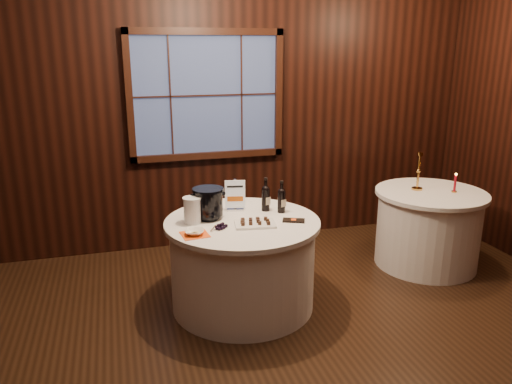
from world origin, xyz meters
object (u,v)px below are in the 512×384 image
object	(u,v)px
side_table	(428,228)
port_bottle_left	(266,197)
chocolate_box	(294,220)
main_table	(243,263)
sign_stand	(235,200)
red_candle	(455,185)
ice_bucket	(208,203)
brass_candlestick	(418,176)
port_bottle_right	(281,199)
cracker_bowl	(195,232)
chocolate_plate	(255,223)
grape_bunch	(222,227)
glass_pitcher	(193,210)

from	to	relation	value
side_table	port_bottle_left	xyz separation A→B (m)	(-1.74, -0.11, 0.51)
port_bottle_left	chocolate_box	distance (m)	0.38
side_table	main_table	bearing A→B (deg)	-171.47
sign_stand	red_candle	bearing A→B (deg)	11.09
ice_bucket	brass_candlestick	world-z (taller)	brass_candlestick
ice_bucket	red_candle	xyz separation A→B (m)	(2.45, 0.10, -0.06)
brass_candlestick	port_bottle_right	bearing A→B (deg)	-169.13
chocolate_box	cracker_bowl	size ratio (longest dim) A/B	1.24
main_table	side_table	world-z (taller)	same
port_bottle_left	cracker_bowl	bearing A→B (deg)	-172.17
port_bottle_left	chocolate_box	xyz separation A→B (m)	(0.14, -0.33, -0.12)
main_table	brass_candlestick	world-z (taller)	brass_candlestick
main_table	port_bottle_right	bearing A→B (deg)	15.83
side_table	ice_bucket	xyz separation A→B (m)	(-2.26, -0.18, 0.52)
ice_bucket	side_table	bearing A→B (deg)	4.54
cracker_bowl	red_candle	xyz separation A→B (m)	(2.63, 0.43, 0.06)
port_bottle_left	cracker_bowl	world-z (taller)	port_bottle_left
chocolate_plate	red_candle	xyz separation A→B (m)	(2.13, 0.35, 0.06)
cracker_bowl	brass_candlestick	xyz separation A→B (m)	(2.33, 0.61, 0.11)
side_table	chocolate_plate	bearing A→B (deg)	-167.19
chocolate_box	grape_bunch	xyz separation A→B (m)	(-0.60, -0.02, 0.01)
chocolate_box	brass_candlestick	world-z (taller)	brass_candlestick
side_table	ice_bucket	distance (m)	2.32
sign_stand	chocolate_box	distance (m)	0.57
main_table	glass_pitcher	bearing A→B (deg)	172.34
main_table	chocolate_plate	world-z (taller)	chocolate_plate
chocolate_box	grape_bunch	size ratio (longest dim) A/B	0.98
port_bottle_left	chocolate_plate	size ratio (longest dim) A/B	0.84
port_bottle_left	brass_candlestick	distance (m)	1.66
port_bottle_left	brass_candlestick	bearing A→B (deg)	-15.14
sign_stand	chocolate_box	size ratio (longest dim) A/B	1.58
chocolate_box	port_bottle_left	bearing A→B (deg)	136.26
main_table	side_table	size ratio (longest dim) A/B	1.19
grape_bunch	cracker_bowl	size ratio (longest dim) A/B	1.27
port_bottle_right	glass_pitcher	xyz separation A→B (m)	(-0.77, -0.05, -0.01)
chocolate_box	brass_candlestick	distance (m)	1.60
chocolate_box	sign_stand	bearing A→B (deg)	156.84
glass_pitcher	chocolate_plate	bearing A→B (deg)	-35.06
main_table	grape_bunch	distance (m)	0.48
ice_bucket	grape_bunch	size ratio (longest dim) A/B	1.43
sign_stand	glass_pitcher	size ratio (longest dim) A/B	1.32
port_bottle_right	chocolate_box	bearing A→B (deg)	-102.51
ice_bucket	glass_pitcher	distance (m)	0.16
port_bottle_left	grape_bunch	bearing A→B (deg)	-165.38
main_table	port_bottle_right	world-z (taller)	port_bottle_right
grape_bunch	red_candle	world-z (taller)	red_candle
ice_bucket	sign_stand	bearing A→B (deg)	29.13
grape_bunch	red_candle	distance (m)	2.43
side_table	port_bottle_left	size ratio (longest dim) A/B	3.66
chocolate_plate	glass_pitcher	xyz separation A→B (m)	(-0.47, 0.19, 0.09)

